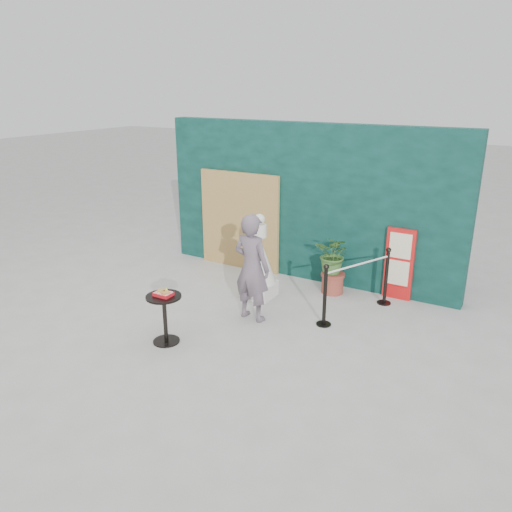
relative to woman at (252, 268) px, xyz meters
name	(u,v)px	position (x,y,z in m)	size (l,w,h in m)	color
ground	(216,341)	(-0.06, -0.96, -0.88)	(60.00, 60.00, 0.00)	#ADAAA5
back_wall	(307,203)	(-0.06, 2.19, 0.62)	(6.00, 0.30, 3.00)	black
bamboo_fence	(239,221)	(-1.46, 1.98, 0.12)	(1.80, 0.08, 2.00)	tan
woman	(252,268)	(0.00, 0.00, 0.00)	(0.65, 0.42, 1.77)	#61535F
menu_board	(399,264)	(1.84, 2.00, -0.23)	(0.50, 0.07, 1.30)	red
statue	(259,264)	(-0.33, 0.83, -0.25)	(0.60, 0.60, 1.54)	silver
cafe_table	(165,311)	(-0.70, -1.33, -0.39)	(0.52, 0.52, 0.75)	black
food_basket	(164,293)	(-0.70, -1.33, -0.10)	(0.26, 0.19, 0.11)	red
planter	(334,260)	(0.74, 1.66, -0.24)	(0.65, 0.56, 1.10)	#943A30
stanchion_barrier	(357,286)	(1.42, 1.02, -0.39)	(0.84, 1.54, 1.03)	black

